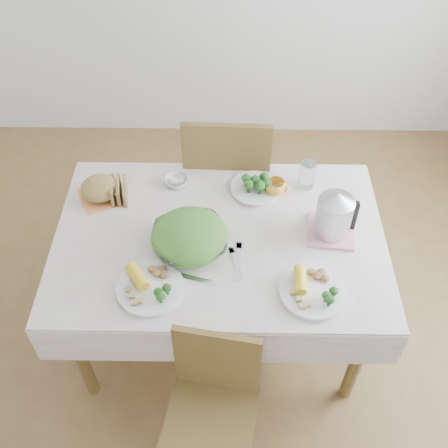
{
  "coord_description": "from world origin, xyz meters",
  "views": [
    {
      "loc": [
        0.04,
        -1.57,
        2.55
      ],
      "look_at": [
        0.02,
        0.02,
        0.82
      ],
      "focal_mm": 42.0,
      "sensor_mm": 36.0,
      "label": 1
    }
  ],
  "objects_px": {
    "chair_near": "(210,416)",
    "yellow_mug": "(275,187)",
    "chair_far": "(228,182)",
    "salad_bowl": "(190,240)",
    "electric_kettle": "(334,214)",
    "dinner_plate_left": "(150,289)",
    "dining_table": "(220,286)",
    "dinner_plate_right": "(313,292)"
  },
  "relations": [
    {
      "from": "chair_near",
      "to": "dinner_plate_right",
      "type": "height_order",
      "value": "chair_near"
    },
    {
      "from": "salad_bowl",
      "to": "dinner_plate_right",
      "type": "relative_size",
      "value": 1.14
    },
    {
      "from": "yellow_mug",
      "to": "chair_far",
      "type": "bearing_deg",
      "value": 120.5
    },
    {
      "from": "chair_far",
      "to": "salad_bowl",
      "type": "bearing_deg",
      "value": 79.65
    },
    {
      "from": "salad_bowl",
      "to": "yellow_mug",
      "type": "xyz_separation_m",
      "value": [
        0.39,
        0.35,
        -0.0
      ]
    },
    {
      "from": "dinner_plate_left",
      "to": "yellow_mug",
      "type": "distance_m",
      "value": 0.8
    },
    {
      "from": "dining_table",
      "to": "yellow_mug",
      "type": "xyz_separation_m",
      "value": [
        0.26,
        0.28,
        0.43
      ]
    },
    {
      "from": "chair_near",
      "to": "yellow_mug",
      "type": "height_order",
      "value": "chair_near"
    },
    {
      "from": "dining_table",
      "to": "electric_kettle",
      "type": "bearing_deg",
      "value": 3.35
    },
    {
      "from": "yellow_mug",
      "to": "dinner_plate_left",
      "type": "bearing_deg",
      "value": -132.82
    },
    {
      "from": "chair_far",
      "to": "salad_bowl",
      "type": "relative_size",
      "value": 3.24
    },
    {
      "from": "chair_near",
      "to": "yellow_mug",
      "type": "xyz_separation_m",
      "value": [
        0.29,
        0.99,
        0.34
      ]
    },
    {
      "from": "dinner_plate_left",
      "to": "electric_kettle",
      "type": "xyz_separation_m",
      "value": [
        0.79,
        0.33,
        0.11
      ]
    },
    {
      "from": "dining_table",
      "to": "yellow_mug",
      "type": "bearing_deg",
      "value": 46.96
    },
    {
      "from": "chair_near",
      "to": "yellow_mug",
      "type": "bearing_deg",
      "value": 83.1
    },
    {
      "from": "dinner_plate_right",
      "to": "electric_kettle",
      "type": "height_order",
      "value": "electric_kettle"
    },
    {
      "from": "dining_table",
      "to": "salad_bowl",
      "type": "height_order",
      "value": "salad_bowl"
    },
    {
      "from": "electric_kettle",
      "to": "salad_bowl",
      "type": "bearing_deg",
      "value": -171.55
    },
    {
      "from": "chair_near",
      "to": "yellow_mug",
      "type": "relative_size",
      "value": 8.45
    },
    {
      "from": "salad_bowl",
      "to": "dinner_plate_left",
      "type": "xyz_separation_m",
      "value": [
        -0.15,
        -0.24,
        -0.03
      ]
    },
    {
      "from": "dinner_plate_left",
      "to": "electric_kettle",
      "type": "relative_size",
      "value": 1.25
    },
    {
      "from": "dining_table",
      "to": "yellow_mug",
      "type": "height_order",
      "value": "yellow_mug"
    },
    {
      "from": "salad_bowl",
      "to": "yellow_mug",
      "type": "height_order",
      "value": "salad_bowl"
    },
    {
      "from": "chair_far",
      "to": "electric_kettle",
      "type": "relative_size",
      "value": 4.55
    },
    {
      "from": "dining_table",
      "to": "salad_bowl",
      "type": "distance_m",
      "value": 0.45
    },
    {
      "from": "salad_bowl",
      "to": "dinner_plate_left",
      "type": "bearing_deg",
      "value": -122.03
    },
    {
      "from": "dining_table",
      "to": "chair_far",
      "type": "bearing_deg",
      "value": 87.2
    },
    {
      "from": "dining_table",
      "to": "dinner_plate_left",
      "type": "bearing_deg",
      "value": -132.61
    },
    {
      "from": "chair_near",
      "to": "chair_far",
      "type": "distance_m",
      "value": 1.39
    },
    {
      "from": "yellow_mug",
      "to": "salad_bowl",
      "type": "bearing_deg",
      "value": -138.68
    },
    {
      "from": "dinner_plate_left",
      "to": "electric_kettle",
      "type": "bearing_deg",
      "value": 23.05
    },
    {
      "from": "chair_far",
      "to": "salad_bowl",
      "type": "xyz_separation_m",
      "value": [
        -0.16,
        -0.74,
        0.34
      ]
    },
    {
      "from": "salad_bowl",
      "to": "electric_kettle",
      "type": "height_order",
      "value": "electric_kettle"
    },
    {
      "from": "yellow_mug",
      "to": "dining_table",
      "type": "bearing_deg",
      "value": -133.04
    },
    {
      "from": "chair_near",
      "to": "dinner_plate_left",
      "type": "bearing_deg",
      "value": 131.41
    },
    {
      "from": "salad_bowl",
      "to": "electric_kettle",
      "type": "relative_size",
      "value": 1.4
    },
    {
      "from": "chair_near",
      "to": "electric_kettle",
      "type": "relative_size",
      "value": 3.61
    },
    {
      "from": "chair_near",
      "to": "salad_bowl",
      "type": "xyz_separation_m",
      "value": [
        -0.1,
        0.65,
        0.34
      ]
    },
    {
      "from": "chair_far",
      "to": "dinner_plate_left",
      "type": "bearing_deg",
      "value": 74.28
    },
    {
      "from": "dinner_plate_right",
      "to": "chair_near",
      "type": "bearing_deg",
      "value": -136.28
    },
    {
      "from": "chair_near",
      "to": "chair_far",
      "type": "relative_size",
      "value": 0.79
    },
    {
      "from": "dinner_plate_left",
      "to": "dinner_plate_right",
      "type": "height_order",
      "value": "same"
    }
  ]
}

